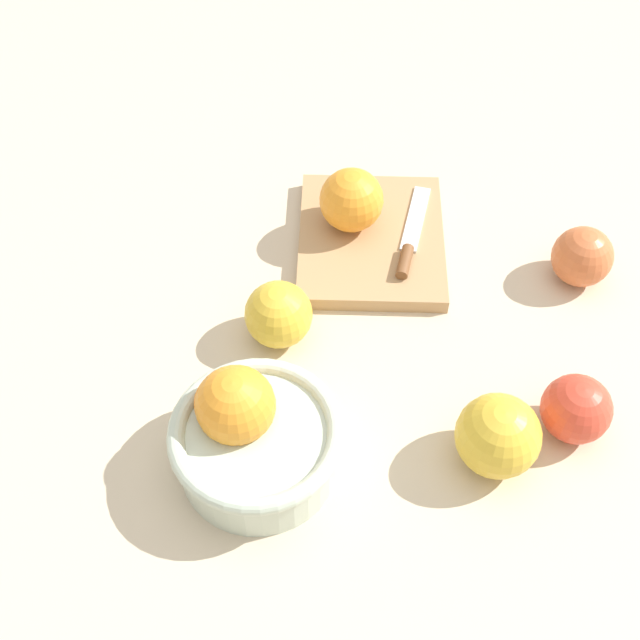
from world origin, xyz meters
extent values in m
plane|color=beige|center=(0.00, 0.00, 0.00)|extent=(2.40, 2.40, 0.00)
cylinder|color=beige|center=(-0.18, 0.16, 0.03)|extent=(0.16, 0.16, 0.06)
torus|color=beige|center=(-0.18, 0.16, 0.06)|extent=(0.17, 0.17, 0.02)
sphere|color=orange|center=(-0.16, 0.19, 0.07)|extent=(0.06, 0.06, 0.06)
sphere|color=orange|center=(-0.17, 0.18, 0.08)|extent=(0.08, 0.08, 0.08)
cube|color=tan|center=(0.12, 0.07, 0.01)|extent=(0.22, 0.19, 0.02)
sphere|color=orange|center=(0.14, 0.09, 0.06)|extent=(0.08, 0.08, 0.08)
cube|color=silver|center=(0.15, 0.02, 0.02)|extent=(0.11, 0.03, 0.00)
cylinder|color=brown|center=(0.08, 0.03, 0.03)|extent=(0.05, 0.02, 0.01)
sphere|color=gold|center=(-0.15, -0.07, 0.04)|extent=(0.08, 0.08, 0.08)
sphere|color=gold|center=(-0.02, 0.16, 0.04)|extent=(0.07, 0.07, 0.07)
sphere|color=#D6422D|center=(-0.11, -0.15, 0.04)|extent=(0.07, 0.07, 0.07)
sphere|color=#CC6638|center=(0.10, -0.17, 0.03)|extent=(0.07, 0.07, 0.07)
camera|label=1|loc=(-0.56, 0.06, 0.72)|focal=45.77mm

